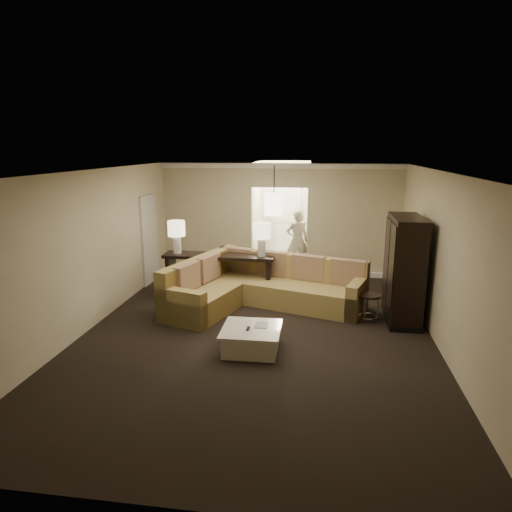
% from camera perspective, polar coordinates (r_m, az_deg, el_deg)
% --- Properties ---
extents(ground, '(8.00, 8.00, 0.00)m').
position_cam_1_polar(ground, '(8.07, 0.08, -9.78)').
color(ground, black).
rests_on(ground, ground).
extents(wall_back, '(6.00, 0.04, 2.80)m').
position_cam_1_polar(wall_back, '(11.52, 2.91, 4.56)').
color(wall_back, beige).
rests_on(wall_back, ground).
extents(wall_front, '(6.00, 0.04, 2.80)m').
position_cam_1_polar(wall_front, '(3.93, -8.45, -13.78)').
color(wall_front, beige).
rests_on(wall_front, ground).
extents(wall_left, '(0.04, 8.00, 2.80)m').
position_cam_1_polar(wall_left, '(8.57, -20.20, 0.61)').
color(wall_left, beige).
rests_on(wall_left, ground).
extents(wall_right, '(0.04, 8.00, 2.80)m').
position_cam_1_polar(wall_right, '(7.80, 22.48, -0.81)').
color(wall_right, beige).
rests_on(wall_right, ground).
extents(ceiling, '(6.00, 8.00, 0.02)m').
position_cam_1_polar(ceiling, '(7.42, 0.09, 10.50)').
color(ceiling, white).
rests_on(ceiling, wall_back).
extents(crown_molding, '(6.00, 0.10, 0.12)m').
position_cam_1_polar(crown_molding, '(11.34, 2.97, 11.18)').
color(crown_molding, white).
rests_on(crown_molding, wall_back).
extents(baseboard, '(6.00, 0.10, 0.12)m').
position_cam_1_polar(baseboard, '(11.76, 2.81, -1.94)').
color(baseboard, white).
rests_on(baseboard, ground).
extents(side_door, '(0.05, 0.90, 2.10)m').
position_cam_1_polar(side_door, '(11.11, -13.16, 2.05)').
color(side_door, silver).
rests_on(side_door, ground).
extents(foyer, '(1.44, 2.02, 2.80)m').
position_cam_1_polar(foyer, '(12.86, 3.47, 5.04)').
color(foyer, beige).
rests_on(foyer, ground).
extents(sectional_sofa, '(3.98, 2.86, 1.01)m').
position_cam_1_polar(sectional_sofa, '(9.33, 0.20, -3.89)').
color(sectional_sofa, brown).
rests_on(sectional_sofa, ground).
extents(coffee_table, '(0.94, 0.94, 0.39)m').
position_cam_1_polar(coffee_table, '(7.43, -0.57, -10.29)').
color(coffee_table, silver).
rests_on(coffee_table, ground).
extents(console_table, '(2.40, 0.55, 0.93)m').
position_cam_1_polar(console_table, '(9.94, -4.61, -1.92)').
color(console_table, black).
rests_on(console_table, ground).
extents(armoire, '(0.58, 1.36, 1.96)m').
position_cam_1_polar(armoire, '(8.88, 17.95, -1.83)').
color(armoire, black).
rests_on(armoire, ground).
extents(drink_table, '(0.42, 0.42, 0.52)m').
position_cam_1_polar(drink_table, '(8.79, 13.96, -5.60)').
color(drink_table, black).
rests_on(drink_table, ground).
extents(table_lamp_left, '(0.37, 0.37, 0.71)m').
position_cam_1_polar(table_lamp_left, '(9.99, -9.91, 3.00)').
color(table_lamp_left, silver).
rests_on(table_lamp_left, console_table).
extents(table_lamp_right, '(0.37, 0.37, 0.71)m').
position_cam_1_polar(table_lamp_right, '(9.58, 0.72, 2.76)').
color(table_lamp_right, silver).
rests_on(table_lamp_right, console_table).
extents(pendant_light, '(0.38, 0.38, 1.09)m').
position_cam_1_polar(pendant_light, '(10.16, 2.26, 6.51)').
color(pendant_light, black).
rests_on(pendant_light, ceiling).
extents(person, '(0.73, 0.58, 1.79)m').
position_cam_1_polar(person, '(11.87, 5.19, 2.31)').
color(person, beige).
rests_on(person, ground).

